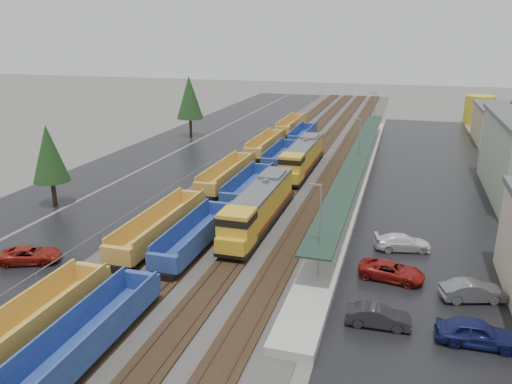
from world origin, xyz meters
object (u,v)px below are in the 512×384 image
locomotive_trail (302,157)px  well_string_yellow (199,197)px  well_string_blue (226,208)px  parked_car_east_e (473,291)px  storage_tank (479,110)px  parked_car_east_c (403,243)px  locomotive_lead (259,207)px  parked_car_east_d (476,333)px  parked_car_west_c (30,255)px  parked_car_east_b (392,271)px  parked_car_east_a (378,316)px

locomotive_trail → well_string_yellow: (-8.00, -16.80, -1.04)m
well_string_blue → parked_car_east_e: well_string_blue is taller
storage_tank → parked_car_east_c: bearing=-101.2°
locomotive_trail → storage_tank: storage_tank is taller
well_string_yellow → storage_tank: size_ratio=18.11×
locomotive_lead → parked_car_east_c: bearing=-5.0°
locomotive_lead → parked_car_east_d: size_ratio=3.84×
locomotive_lead → parked_car_west_c: (-16.17, -12.72, -1.57)m
parked_car_east_b → parked_car_east_d: (5.31, -7.33, 0.12)m
parked_car_east_b → well_string_yellow: bearing=70.1°
locomotive_lead → locomotive_trail: size_ratio=1.00×
parked_car_west_c → parked_car_east_d: (34.38, -1.76, 0.13)m
well_string_blue → parked_car_east_c: 17.88m
well_string_yellow → parked_car_west_c: size_ratio=21.73×
locomotive_trail → parked_car_east_b: (12.89, -28.15, -1.55)m
parked_car_east_a → parked_car_east_e: (6.28, 5.27, 0.04)m
parked_car_east_d → parked_car_east_e: (0.38, 5.64, -0.08)m
parked_car_west_c → parked_car_east_b: (29.06, 5.57, 0.01)m
locomotive_lead → parked_car_west_c: locomotive_lead is taller
parked_car_west_c → parked_car_east_d: 34.42m
locomotive_lead → well_string_blue: locomotive_lead is taller
well_string_blue → parked_car_east_d: size_ratio=19.29×
locomotive_trail → well_string_blue: 19.69m
well_string_yellow → parked_car_west_c: (-8.17, -16.92, -0.53)m
locomotive_trail → parked_car_east_a: (12.30, -35.12, -1.55)m
parked_car_east_c → parked_car_east_e: 9.12m
locomotive_lead → parked_car_east_c: locomotive_lead is taller
parked_car_east_a → parked_car_east_c: (1.33, 12.94, 0.01)m
storage_tank → parked_car_east_e: size_ratio=1.31×
well_string_blue → parked_car_west_c: bearing=-130.1°
locomotive_lead → parked_car_east_a: bearing=-48.9°
storage_tank → parked_car_east_d: bearing=-96.4°
parked_car_west_c → locomotive_trail: bearing=-47.9°
parked_car_west_c → parked_car_east_c: (29.80, 11.54, 0.02)m
locomotive_lead → parked_car_east_a: size_ratio=4.35×
parked_car_east_a → parked_car_east_b: size_ratio=0.85×
locomotive_trail → locomotive_lead: bearing=-90.0°
well_string_blue → parked_car_east_b: (16.89, -8.91, -0.48)m
parked_car_west_c → well_string_blue: bearing=-62.4°
locomotive_trail → parked_car_west_c: size_ratio=3.74×
locomotive_trail → parked_car_east_d: bearing=-62.8°
parked_car_east_b → parked_car_east_c: (0.73, 5.97, 0.01)m
well_string_yellow → parked_car_east_a: well_string_yellow is taller
well_string_blue → parked_car_east_a: bearing=-44.2°
storage_tank → parked_car_west_c: 93.09m
parked_car_east_c → locomotive_lead: bearing=72.2°
parked_car_west_c → parked_car_east_e: 34.97m
parked_car_east_d → well_string_yellow: bearing=53.1°
locomotive_trail → well_string_blue: (-4.00, -19.25, -1.08)m
well_string_yellow → parked_car_east_d: size_ratio=22.31×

